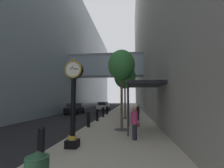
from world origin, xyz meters
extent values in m
plane|color=black|center=(0.00, 27.00, 0.00)|extent=(110.00, 110.00, 0.00)
cube|color=#ADA593|center=(2.89, 30.00, 0.07)|extent=(5.79, 80.00, 0.14)
cube|color=#93A8B7|center=(-11.60, 30.00, 12.38)|extent=(9.00, 80.00, 24.76)
cube|color=#93A8B7|center=(-0.66, 25.37, 7.98)|extent=(13.48, 3.20, 3.52)
cube|color=gray|center=(-0.66, 25.37, 9.86)|extent=(13.48, 3.40, 0.24)
cube|color=gray|center=(10.29, 30.00, 19.43)|extent=(9.00, 80.00, 38.87)
cube|color=black|center=(1.00, 5.39, 0.32)|extent=(0.55, 0.55, 0.35)
cylinder|color=gold|center=(1.00, 5.39, 0.58)|extent=(0.39, 0.38, 0.18)
cylinder|color=black|center=(1.00, 5.39, 1.97)|extent=(0.22, 0.22, 2.61)
cylinder|color=black|center=(1.00, 5.39, 3.70)|extent=(0.84, 0.28, 0.84)
torus|color=gold|center=(1.00, 5.23, 3.70)|extent=(0.82, 0.05, 0.82)
cylinder|color=silver|center=(1.00, 5.24, 3.70)|extent=(0.69, 0.01, 0.69)
cylinder|color=silver|center=(1.00, 5.54, 3.70)|extent=(0.69, 0.01, 0.69)
sphere|color=gold|center=(1.00, 5.39, 4.19)|extent=(0.16, 0.16, 0.16)
cube|color=black|center=(0.94, 5.23, 3.76)|extent=(0.13, 0.01, 0.15)
cube|color=black|center=(1.12, 5.23, 3.71)|extent=(0.26, 0.01, 0.06)
cylinder|color=black|center=(0.34, 3.95, 0.63)|extent=(0.26, 0.26, 0.99)
sphere|color=black|center=(0.34, 3.95, 1.20)|extent=(0.27, 0.27, 0.27)
cylinder|color=black|center=(0.34, 7.21, 0.63)|extent=(0.26, 0.26, 0.99)
sphere|color=black|center=(0.34, 7.21, 1.20)|extent=(0.27, 0.27, 0.27)
cylinder|color=black|center=(0.34, 10.48, 0.63)|extent=(0.26, 0.26, 0.99)
sphere|color=black|center=(0.34, 10.48, 1.20)|extent=(0.27, 0.27, 0.27)
cylinder|color=black|center=(0.34, 13.74, 0.63)|extent=(0.26, 0.26, 0.99)
sphere|color=black|center=(0.34, 13.74, 1.20)|extent=(0.27, 0.27, 0.27)
cylinder|color=black|center=(0.34, 17.01, 0.63)|extent=(0.26, 0.26, 0.99)
sphere|color=black|center=(0.34, 17.01, 1.20)|extent=(0.27, 0.27, 0.27)
cylinder|color=black|center=(0.34, 20.27, 0.63)|extent=(0.26, 0.26, 0.99)
sphere|color=black|center=(0.34, 20.27, 1.20)|extent=(0.27, 0.27, 0.27)
cylinder|color=#333335|center=(2.99, 9.72, 0.15)|extent=(1.10, 1.10, 0.02)
cylinder|color=brown|center=(2.99, 9.72, 2.10)|extent=(0.18, 0.18, 3.93)
ellipsoid|color=#387F3D|center=(2.99, 9.72, 4.81)|extent=(1.97, 1.97, 2.27)
cylinder|color=#333335|center=(2.99, 16.30, 0.15)|extent=(1.10, 1.10, 0.02)
cylinder|color=#4C3D2D|center=(2.99, 16.30, 2.06)|extent=(0.18, 0.18, 3.85)
ellipsoid|color=#2D7033|center=(2.99, 16.30, 4.91)|extent=(2.48, 2.48, 2.85)
cone|color=#183523|center=(1.56, 1.74, 1.11)|extent=(0.53, 0.53, 0.16)
cylinder|color=#23232D|center=(3.83, 7.06, 0.56)|extent=(0.34, 0.34, 0.84)
cylinder|color=#C6336B|center=(3.83, 7.06, 1.32)|extent=(0.45, 0.45, 0.68)
sphere|color=#9E7556|center=(3.83, 7.06, 1.78)|extent=(0.26, 0.26, 0.26)
cube|color=brown|center=(4.03, 7.15, 0.94)|extent=(0.19, 0.23, 0.24)
cylinder|color=#23232D|center=(4.36, 14.63, 0.52)|extent=(0.34, 0.34, 0.77)
cylinder|color=black|center=(4.36, 14.63, 1.22)|extent=(0.44, 0.44, 0.62)
sphere|color=#9E7556|center=(4.36, 14.63, 1.65)|extent=(0.24, 0.24, 0.24)
cube|color=black|center=(4.59, 9.46, 3.34)|extent=(2.40, 3.60, 0.20)
cylinder|color=#333338|center=(3.47, 7.86, 1.74)|extent=(0.10, 0.10, 3.20)
cylinder|color=#333338|center=(3.47, 11.06, 1.74)|extent=(0.10, 0.10, 3.20)
cube|color=black|center=(-4.96, 21.85, 0.61)|extent=(1.86, 4.47, 0.79)
cube|color=#282D38|center=(-4.96, 21.62, 1.31)|extent=(1.61, 2.51, 0.64)
cylinder|color=black|center=(-5.88, 23.33, 0.32)|extent=(0.23, 0.64, 0.64)
cylinder|color=black|center=(-4.11, 23.37, 0.32)|extent=(0.23, 0.64, 0.64)
cylinder|color=black|center=(-5.81, 20.32, 0.32)|extent=(0.23, 0.64, 0.64)
cylinder|color=black|center=(-4.04, 20.36, 0.32)|extent=(0.23, 0.64, 0.64)
cube|color=silver|center=(-2.00, 30.43, 0.62)|extent=(1.99, 4.61, 0.81)
cube|color=#282D38|center=(-2.01, 30.20, 1.34)|extent=(1.69, 2.61, 0.66)
cylinder|color=black|center=(-2.84, 32.01, 0.32)|extent=(0.25, 0.65, 0.64)
cylinder|color=black|center=(-1.03, 31.94, 0.32)|extent=(0.25, 0.65, 0.64)
cylinder|color=black|center=(-2.96, 28.92, 0.32)|extent=(0.25, 0.65, 0.64)
cylinder|color=black|center=(-1.15, 28.85, 0.32)|extent=(0.25, 0.65, 0.64)
camera|label=1|loc=(3.65, -1.67, 2.35)|focal=25.17mm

